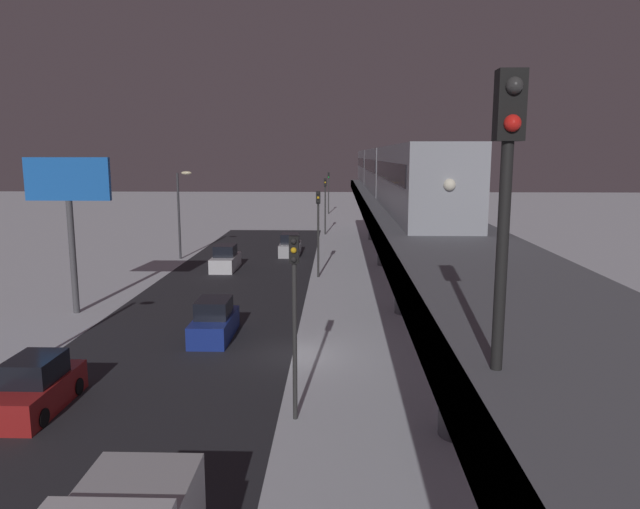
# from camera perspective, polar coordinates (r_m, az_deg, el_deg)

# --- Properties ---
(ground_plane) EXTENTS (240.00, 240.00, 0.00)m
(ground_plane) POSITION_cam_1_polar(r_m,az_deg,el_deg) (27.27, -2.70, -9.72)
(ground_plane) COLOR silver
(avenue_asphalt) EXTENTS (11.00, 90.25, 0.01)m
(avenue_asphalt) POSITION_cam_1_polar(r_m,az_deg,el_deg) (28.21, -14.05, -9.33)
(avenue_asphalt) COLOR #28282D
(avenue_asphalt) RESTS_ON ground_plane
(elevated_railway) EXTENTS (5.00, 90.25, 6.10)m
(elevated_railway) POSITION_cam_1_polar(r_m,az_deg,el_deg) (26.22, 10.33, 1.23)
(elevated_railway) COLOR slate
(elevated_railway) RESTS_ON ground_plane
(subway_train) EXTENTS (2.94, 55.47, 3.40)m
(subway_train) POSITION_cam_1_polar(r_m,az_deg,el_deg) (49.20, 6.48, 8.23)
(subway_train) COLOR #999EA8
(subway_train) RESTS_ON elevated_railway
(rail_signal) EXTENTS (0.36, 0.41, 4.00)m
(rail_signal) POSITION_cam_1_polar(r_m,az_deg,el_deg) (8.12, 17.64, 7.79)
(rail_signal) COLOR black
(rail_signal) RESTS_ON elevated_railway
(sedan_red) EXTENTS (1.91, 4.38, 1.97)m
(sedan_red) POSITION_cam_1_polar(r_m,az_deg,el_deg) (23.82, -25.75, -11.62)
(sedan_red) COLOR #A51E1E
(sedan_red) RESTS_ON ground_plane
(sedan_blue) EXTENTS (1.80, 4.34, 1.97)m
(sedan_blue) POSITION_cam_1_polar(r_m,az_deg,el_deg) (29.99, -10.21, -6.46)
(sedan_blue) COLOR navy
(sedan_blue) RESTS_ON ground_plane
(sedan_silver) EXTENTS (1.80, 4.13, 1.97)m
(sedan_silver) POSITION_cam_1_polar(r_m,az_deg,el_deg) (53.74, -2.91, 0.80)
(sedan_silver) COLOR #B2B2B7
(sedan_silver) RESTS_ON ground_plane
(sedan_white) EXTENTS (1.80, 4.41, 1.97)m
(sedan_white) POSITION_cam_1_polar(r_m,az_deg,el_deg) (47.47, -9.14, -0.48)
(sedan_white) COLOR silver
(sedan_white) RESTS_ON ground_plane
(traffic_light_near) EXTENTS (0.32, 0.44, 6.40)m
(traffic_light_near) POSITION_cam_1_polar(r_m,az_deg,el_deg) (19.76, -2.49, -4.54)
(traffic_light_near) COLOR #2D2D2D
(traffic_light_near) RESTS_ON ground_plane
(traffic_light_mid) EXTENTS (0.32, 0.44, 6.40)m
(traffic_light_mid) POSITION_cam_1_polar(r_m,az_deg,el_deg) (43.39, -0.17, 3.23)
(traffic_light_mid) COLOR #2D2D2D
(traffic_light_mid) RESTS_ON ground_plane
(traffic_light_far) EXTENTS (0.32, 0.44, 6.40)m
(traffic_light_far) POSITION_cam_1_polar(r_m,az_deg,el_deg) (67.27, 0.51, 5.50)
(traffic_light_far) COLOR #2D2D2D
(traffic_light_far) RESTS_ON ground_plane
(traffic_light_distant) EXTENTS (0.32, 0.44, 6.40)m
(traffic_light_distant) POSITION_cam_1_polar(r_m,az_deg,el_deg) (91.21, 0.83, 6.58)
(traffic_light_distant) COLOR #2D2D2D
(traffic_light_distant) RESTS_ON ground_plane
(commercial_billboard) EXTENTS (4.80, 0.36, 8.90)m
(commercial_billboard) POSITION_cam_1_polar(r_m,az_deg,el_deg) (36.02, -23.18, 5.35)
(commercial_billboard) COLOR #4C4C51
(commercial_billboard) RESTS_ON ground_plane
(street_lamp_far) EXTENTS (1.35, 0.44, 7.65)m
(street_lamp_far) POSITION_cam_1_polar(r_m,az_deg,el_deg) (52.61, -13.31, 4.77)
(street_lamp_far) COLOR #38383D
(street_lamp_far) RESTS_ON ground_plane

